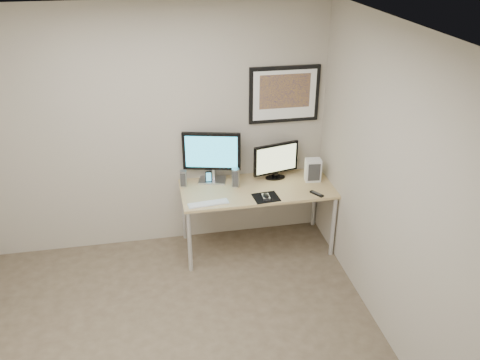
{
  "coord_description": "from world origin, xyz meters",
  "views": [
    {
      "loc": [
        -0.06,
        -3.25,
        3.22
      ],
      "look_at": [
        0.77,
        1.1,
        0.97
      ],
      "focal_mm": 38.0,
      "sensor_mm": 36.0,
      "label": 1
    }
  ],
  "objects_px": {
    "phone_dock": "(209,177)",
    "monitor_large": "(212,155)",
    "framed_art": "(284,94)",
    "monitor_tv": "(276,160)",
    "fan_unit": "(313,170)",
    "speaker_left": "(183,178)",
    "desk": "(257,193)",
    "keyboard": "(208,203)",
    "speaker_right": "(236,178)"
  },
  "relations": [
    {
      "from": "framed_art",
      "to": "monitor_tv",
      "type": "bearing_deg",
      "value": -125.27
    },
    {
      "from": "monitor_tv",
      "to": "fan_unit",
      "type": "bearing_deg",
      "value": -30.89
    },
    {
      "from": "desk",
      "to": "monitor_tv",
      "type": "height_order",
      "value": "monitor_tv"
    },
    {
      "from": "speaker_right",
      "to": "fan_unit",
      "type": "distance_m",
      "value": 0.84
    },
    {
      "from": "speaker_right",
      "to": "phone_dock",
      "type": "distance_m",
      "value": 0.3
    },
    {
      "from": "desk",
      "to": "speaker_right",
      "type": "relative_size",
      "value": 7.87
    },
    {
      "from": "speaker_right",
      "to": "keyboard",
      "type": "relative_size",
      "value": 0.5
    },
    {
      "from": "fan_unit",
      "to": "framed_art",
      "type": "bearing_deg",
      "value": 140.09
    },
    {
      "from": "monitor_large",
      "to": "fan_unit",
      "type": "xyz_separation_m",
      "value": [
        1.06,
        -0.18,
        -0.19
      ]
    },
    {
      "from": "desk",
      "to": "speaker_right",
      "type": "distance_m",
      "value": 0.28
    },
    {
      "from": "monitor_large",
      "to": "monitor_tv",
      "type": "bearing_deg",
      "value": 8.33
    },
    {
      "from": "monitor_large",
      "to": "speaker_left",
      "type": "distance_m",
      "value": 0.39
    },
    {
      "from": "framed_art",
      "to": "fan_unit",
      "type": "distance_m",
      "value": 0.86
    },
    {
      "from": "framed_art",
      "to": "keyboard",
      "type": "relative_size",
      "value": 1.86
    },
    {
      "from": "speaker_left",
      "to": "phone_dock",
      "type": "relative_size",
      "value": 1.24
    },
    {
      "from": "speaker_left",
      "to": "speaker_right",
      "type": "height_order",
      "value": "speaker_right"
    },
    {
      "from": "monitor_tv",
      "to": "speaker_right",
      "type": "height_order",
      "value": "monitor_tv"
    },
    {
      "from": "phone_dock",
      "to": "desk",
      "type": "bearing_deg",
      "value": -16.04
    },
    {
      "from": "monitor_large",
      "to": "keyboard",
      "type": "bearing_deg",
      "value": -89.11
    },
    {
      "from": "desk",
      "to": "fan_unit",
      "type": "distance_m",
      "value": 0.65
    },
    {
      "from": "framed_art",
      "to": "keyboard",
      "type": "distance_m",
      "value": 1.39
    },
    {
      "from": "keyboard",
      "to": "framed_art",
      "type": "bearing_deg",
      "value": 26.62
    },
    {
      "from": "phone_dock",
      "to": "keyboard",
      "type": "distance_m",
      "value": 0.45
    },
    {
      "from": "speaker_left",
      "to": "framed_art",
      "type": "bearing_deg",
      "value": 20.98
    },
    {
      "from": "desk",
      "to": "fan_unit",
      "type": "relative_size",
      "value": 6.48
    },
    {
      "from": "speaker_right",
      "to": "monitor_tv",
      "type": "bearing_deg",
      "value": 26.78
    },
    {
      "from": "monitor_large",
      "to": "monitor_tv",
      "type": "distance_m",
      "value": 0.69
    },
    {
      "from": "speaker_right",
      "to": "monitor_large",
      "type": "bearing_deg",
      "value": 157.94
    },
    {
      "from": "speaker_right",
      "to": "phone_dock",
      "type": "xyz_separation_m",
      "value": [
        -0.27,
        0.12,
        -0.03
      ]
    },
    {
      "from": "desk",
      "to": "fan_unit",
      "type": "bearing_deg",
      "value": 5.22
    },
    {
      "from": "framed_art",
      "to": "monitor_tv",
      "type": "distance_m",
      "value": 0.7
    },
    {
      "from": "speaker_left",
      "to": "fan_unit",
      "type": "height_order",
      "value": "fan_unit"
    },
    {
      "from": "fan_unit",
      "to": "phone_dock",
      "type": "bearing_deg",
      "value": 178.2
    },
    {
      "from": "monitor_large",
      "to": "phone_dock",
      "type": "relative_size",
      "value": 4.2
    },
    {
      "from": "framed_art",
      "to": "speaker_left",
      "type": "height_order",
      "value": "framed_art"
    },
    {
      "from": "speaker_left",
      "to": "speaker_right",
      "type": "distance_m",
      "value": 0.55
    },
    {
      "from": "monitor_tv",
      "to": "phone_dock",
      "type": "xyz_separation_m",
      "value": [
        -0.73,
        0.02,
        -0.14
      ]
    },
    {
      "from": "desk",
      "to": "monitor_tv",
      "type": "bearing_deg",
      "value": 36.43
    },
    {
      "from": "phone_dock",
      "to": "speaker_left",
      "type": "bearing_deg",
      "value": -171.8
    },
    {
      "from": "speaker_left",
      "to": "keyboard",
      "type": "distance_m",
      "value": 0.48
    },
    {
      "from": "monitor_tv",
      "to": "desk",
      "type": "bearing_deg",
      "value": -156.83
    },
    {
      "from": "speaker_left",
      "to": "phone_dock",
      "type": "height_order",
      "value": "speaker_left"
    },
    {
      "from": "monitor_large",
      "to": "keyboard",
      "type": "height_order",
      "value": "monitor_large"
    },
    {
      "from": "fan_unit",
      "to": "speaker_left",
      "type": "bearing_deg",
      "value": -179.97
    },
    {
      "from": "monitor_tv",
      "to": "speaker_left",
      "type": "xyz_separation_m",
      "value": [
        -1.0,
        0.0,
        -0.13
      ]
    },
    {
      "from": "desk",
      "to": "keyboard",
      "type": "relative_size",
      "value": 3.97
    },
    {
      "from": "monitor_large",
      "to": "keyboard",
      "type": "xyz_separation_m",
      "value": [
        -0.11,
        -0.49,
        -0.3
      ]
    },
    {
      "from": "phone_dock",
      "to": "monitor_large",
      "type": "bearing_deg",
      "value": 51.74
    },
    {
      "from": "speaker_left",
      "to": "keyboard",
      "type": "height_order",
      "value": "speaker_left"
    },
    {
      "from": "desk",
      "to": "phone_dock",
      "type": "height_order",
      "value": "phone_dock"
    }
  ]
}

